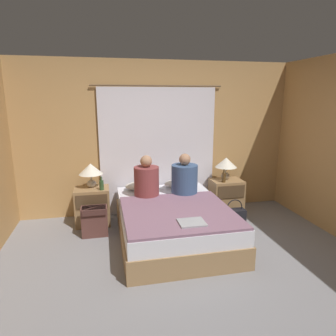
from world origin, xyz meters
TOP-DOWN VIEW (x-y plane):
  - ground_plane at (0.00, 0.00)m, footprint 16.00×16.00m
  - wall_back at (0.00, 2.04)m, footprint 4.62×0.06m
  - curtain_panel at (0.00, 1.98)m, footprint 2.11×0.02m
  - bed at (0.00, 0.92)m, footprint 1.44×2.02m
  - nightstand_left at (-1.09, 1.63)m, footprint 0.51×0.40m
  - nightstand_right at (1.09, 1.63)m, footprint 0.51×0.40m
  - lamp_left at (-1.09, 1.70)m, footprint 0.36×0.36m
  - lamp_right at (1.09, 1.70)m, footprint 0.36×0.36m
  - pillow_left at (-0.32, 1.72)m, footprint 0.53×0.32m
  - pillow_right at (0.32, 1.72)m, footprint 0.53×0.32m
  - blanket_on_bed at (0.00, 0.62)m, footprint 1.38×1.38m
  - person_left_in_bed at (-0.29, 1.35)m, footprint 0.37×0.37m
  - person_right_in_bed at (0.28, 1.35)m, footprint 0.39×0.39m
  - beer_bottle_on_left_stand at (-0.94, 1.53)m, footprint 0.06×0.06m
  - beer_bottle_on_right_stand at (0.99, 1.53)m, footprint 0.06×0.06m
  - laptop_on_bed at (0.06, 0.21)m, footprint 0.30×0.26m
  - backpack_on_floor at (-1.06, 1.22)m, footprint 0.36×0.23m
  - handbag_on_floor at (1.06, 1.23)m, footprint 0.35×0.17m

SIDE VIEW (x-z plane):
  - ground_plane at x=0.00m, z-range 0.00..0.00m
  - handbag_on_floor at x=1.06m, z-range -0.07..0.30m
  - backpack_on_floor at x=-1.06m, z-range 0.03..0.45m
  - bed at x=0.00m, z-range 0.00..0.48m
  - nightstand_left at x=-1.09m, z-range 0.00..0.58m
  - nightstand_right at x=1.09m, z-range 0.00..0.58m
  - blanket_on_bed at x=0.00m, z-range 0.48..0.51m
  - laptop_on_bed at x=0.06m, z-range 0.51..0.53m
  - pillow_left at x=-0.32m, z-range 0.48..0.60m
  - pillow_right at x=0.32m, z-range 0.48..0.60m
  - beer_bottle_on_left_stand at x=-0.94m, z-range 0.55..0.75m
  - beer_bottle_on_right_stand at x=0.99m, z-range 0.55..0.76m
  - person_right_in_bed at x=0.28m, z-range 0.42..1.04m
  - person_left_in_bed at x=-0.29m, z-range 0.42..1.04m
  - lamp_left at x=-1.09m, z-range 0.66..1.02m
  - lamp_right at x=1.09m, z-range 0.66..1.02m
  - curtain_panel at x=0.00m, z-range 0.00..2.11m
  - wall_back at x=0.00m, z-range 0.00..2.50m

